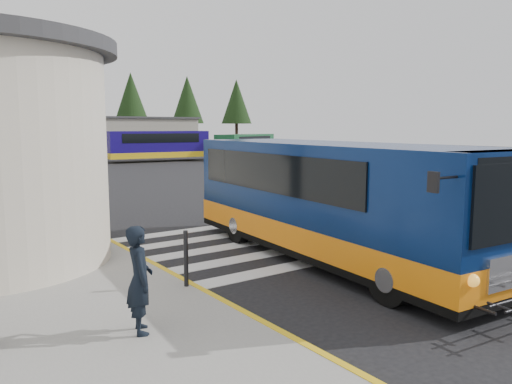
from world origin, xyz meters
TOP-DOWN VIEW (x-y plane):
  - ground at (0.00, 0.00)m, footprint 140.00×140.00m
  - curb_strip at (-4.05, 4.00)m, footprint 0.12×34.00m
  - crosswalk at (-0.50, -0.80)m, footprint 8.00×5.35m
  - depot_building at (6.00, 42.00)m, footprint 26.40×8.40m
  - tree_line at (6.29, 50.00)m, footprint 58.40×4.40m
  - transit_bus at (-0.20, -3.25)m, footprint 3.81×9.93m
  - pedestrian_a at (-5.72, -4.98)m, footprint 0.51×0.65m
  - bollard at (-4.20, -3.47)m, footprint 0.09×0.09m
  - far_bus_a at (10.68, 30.65)m, footprint 9.37×3.30m
  - far_bus_b at (19.55, 29.38)m, footprint 8.23×5.54m

SIDE VIEW (x-z plane):
  - ground at x=0.00m, z-range 0.00..0.00m
  - crosswalk at x=-0.50m, z-range 0.00..0.01m
  - curb_strip at x=-4.05m, z-range 0.00..0.16m
  - bollard at x=-4.20m, z-range 0.15..1.21m
  - pedestrian_a at x=-5.72m, z-range 0.15..1.73m
  - transit_bus at x=-0.20m, z-range -0.06..2.69m
  - far_bus_b at x=19.55m, z-range 0.31..2.39m
  - far_bus_a at x=10.68m, z-range 0.36..2.73m
  - depot_building at x=6.00m, z-range 0.01..4.21m
  - tree_line at x=6.29m, z-range 1.77..11.77m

